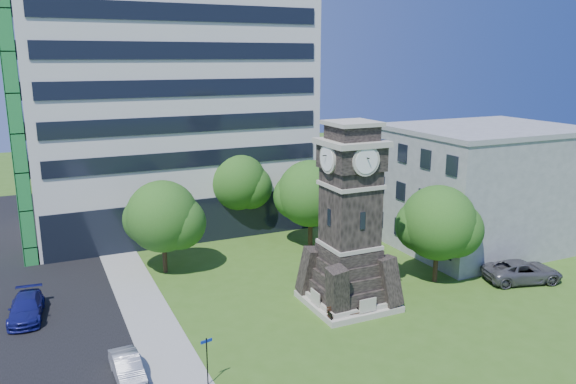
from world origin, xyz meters
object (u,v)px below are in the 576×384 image
car_east_lot (523,271)px  street_sign (207,356)px  clock_tower (350,228)px  park_bench (343,313)px  car_street_mid (127,368)px  car_street_north (26,308)px

car_east_lot → street_sign: 25.18m
clock_tower → park_bench: (-1.58, -2.06, -4.72)m
clock_tower → car_street_mid: bearing=-168.4°
clock_tower → street_sign: size_ratio=4.68×
clock_tower → park_bench: 5.39m
park_bench → car_east_lot: bearing=3.7°
car_street_mid → car_east_lot: bearing=-0.4°
car_street_mid → car_street_north: bearing=113.2°
car_east_lot → park_bench: size_ratio=2.80×
car_street_mid → car_street_north: car_street_north is taller
clock_tower → car_street_north: (-19.52, 6.67, -4.59)m
car_east_lot → car_street_north: bearing=90.9°
car_street_mid → clock_tower: bearing=9.2°
car_east_lot → park_bench: bearing=105.7°
car_east_lot → park_bench: car_east_lot is taller
car_east_lot → street_sign: bearing=113.3°
clock_tower → street_sign: 13.06m
clock_tower → park_bench: clock_tower is taller
car_street_mid → car_east_lot: (28.49, 0.97, 0.17)m
clock_tower → park_bench: bearing=-127.5°
car_street_north → car_east_lot: car_east_lot is taller
car_east_lot → clock_tower: bearing=97.1°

